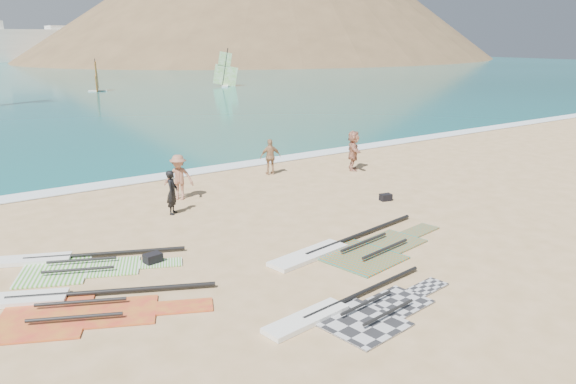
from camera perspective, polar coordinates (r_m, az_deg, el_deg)
ground at (r=15.99m, az=5.85°, el=-7.06°), size 300.00×300.00×0.00m
surf_line at (r=26.06m, az=-12.16°, el=1.56°), size 300.00×1.20×0.04m
headland_main at (r=170.07m, az=-1.41°, el=13.39°), size 143.00×143.00×45.00m
headland_minor at (r=199.26m, az=5.55°, el=13.63°), size 70.00×70.00×28.00m
rig_grey at (r=13.17m, az=6.50°, el=-12.01°), size 5.24×2.28×0.20m
rig_green at (r=16.80m, az=-21.68°, el=-6.82°), size 5.20×3.54×0.20m
rig_orange at (r=16.79m, az=6.43°, el=-5.77°), size 6.41×2.95×0.20m
rig_red at (r=14.36m, az=-22.15°, el=-10.69°), size 5.74×4.09×0.20m
gear_bag_near at (r=16.16m, az=-13.57°, el=-6.61°), size 0.51×0.40×0.30m
gear_bag_far at (r=21.99m, az=9.90°, el=-0.53°), size 0.49×0.39×0.26m
person_wetsuit at (r=20.30m, az=-11.69°, el=-0.03°), size 0.66×0.69×1.59m
beachgoer_mid at (r=22.06m, az=-11.04°, el=1.48°), size 1.30×1.23×1.77m
beachgoer_back at (r=25.69m, az=-1.79°, el=3.59°), size 1.04×0.67×1.64m
beachgoer_right at (r=26.72m, az=6.65°, el=4.22°), size 1.50×1.72×1.88m
windsurfer_centre at (r=69.66m, az=-18.84°, el=10.57°), size 2.14×2.36×3.79m
windsurfer_right at (r=73.21m, az=-6.37°, el=11.66°), size 2.73×2.63×4.85m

